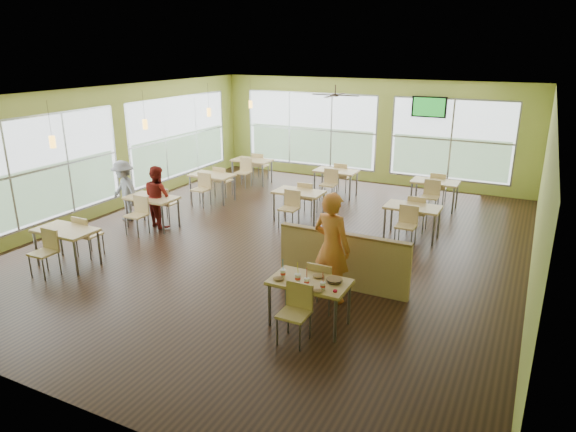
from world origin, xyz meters
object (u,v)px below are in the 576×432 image
object	(u,v)px
main_table	(310,288)
man_plaid	(332,247)
half_wall_divider	(343,260)
food_basket	(334,280)

from	to	relation	value
main_table	man_plaid	world-z (taller)	man_plaid
half_wall_divider	food_basket	bearing A→B (deg)	-75.21
main_table	food_basket	distance (m)	0.40
half_wall_divider	food_basket	size ratio (longest dim) A/B	9.65
food_basket	main_table	bearing A→B (deg)	-162.41
main_table	man_plaid	distance (m)	0.98
main_table	half_wall_divider	bearing A→B (deg)	90.00
main_table	man_plaid	xyz separation A→B (m)	(-0.02, 0.93, 0.32)
food_basket	man_plaid	bearing A→B (deg)	114.51
main_table	half_wall_divider	xyz separation A→B (m)	(0.00, 1.45, -0.11)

